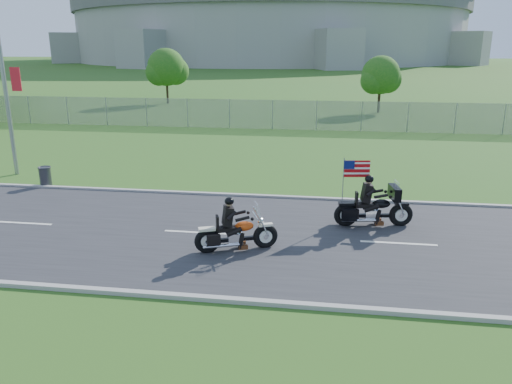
# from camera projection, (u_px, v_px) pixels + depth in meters

# --- Properties ---
(ground) EXTENTS (420.00, 420.00, 0.00)m
(ground) POSITION_uv_depth(u_px,v_px,m) (263.00, 237.00, 15.14)
(ground) COLOR #275B1C
(ground) RESTS_ON ground
(road) EXTENTS (120.00, 8.00, 0.04)m
(road) POSITION_uv_depth(u_px,v_px,m) (263.00, 237.00, 15.14)
(road) COLOR #28282B
(road) RESTS_ON ground
(curb_north) EXTENTS (120.00, 0.18, 0.12)m
(curb_north) POSITION_uv_depth(u_px,v_px,m) (277.00, 197.00, 18.97)
(curb_north) COLOR #9E9B93
(curb_north) RESTS_ON ground
(curb_south) EXTENTS (120.00, 0.18, 0.12)m
(curb_south) POSITION_uv_depth(u_px,v_px,m) (240.00, 301.00, 11.29)
(curb_south) COLOR #9E9B93
(curb_south) RESTS_ON ground
(fence) EXTENTS (60.00, 0.03, 2.00)m
(fence) POSITION_uv_depth(u_px,v_px,m) (229.00, 114.00, 34.52)
(fence) COLOR gray
(fence) RESTS_ON ground
(stadium) EXTENTS (140.40, 140.40, 29.20)m
(stadium) POSITION_uv_depth(u_px,v_px,m) (270.00, 15.00, 174.73)
(stadium) COLOR #A3A099
(stadium) RESTS_ON ground
(streetlight) EXTENTS (0.90, 2.46, 10.00)m
(streetlight) POSITION_uv_depth(u_px,v_px,m) (3.00, 44.00, 21.10)
(streetlight) COLOR gray
(streetlight) RESTS_ON ground
(tree_fence_near) EXTENTS (3.52, 3.28, 4.75)m
(tree_fence_near) POSITION_uv_depth(u_px,v_px,m) (381.00, 77.00, 41.95)
(tree_fence_near) COLOR #382316
(tree_fence_near) RESTS_ON ground
(tree_fence_mid) EXTENTS (3.96, 3.69, 5.30)m
(tree_fence_mid) POSITION_uv_depth(u_px,v_px,m) (167.00, 69.00, 48.42)
(tree_fence_mid) COLOR #382316
(tree_fence_mid) RESTS_ON ground
(motorcycle_lead) EXTENTS (2.29, 1.14, 1.61)m
(motorcycle_lead) POSITION_uv_depth(u_px,v_px,m) (235.00, 234.00, 14.01)
(motorcycle_lead) COLOR black
(motorcycle_lead) RESTS_ON ground
(motorcycle_follow) EXTENTS (2.53, 0.96, 2.12)m
(motorcycle_follow) POSITION_uv_depth(u_px,v_px,m) (373.00, 209.00, 15.89)
(motorcycle_follow) COLOR black
(motorcycle_follow) RESTS_ON ground
(trash_can) EXTENTS (0.59, 0.59, 0.81)m
(trash_can) POSITION_uv_depth(u_px,v_px,m) (45.00, 177.00, 20.43)
(trash_can) COLOR #3A3A40
(trash_can) RESTS_ON ground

